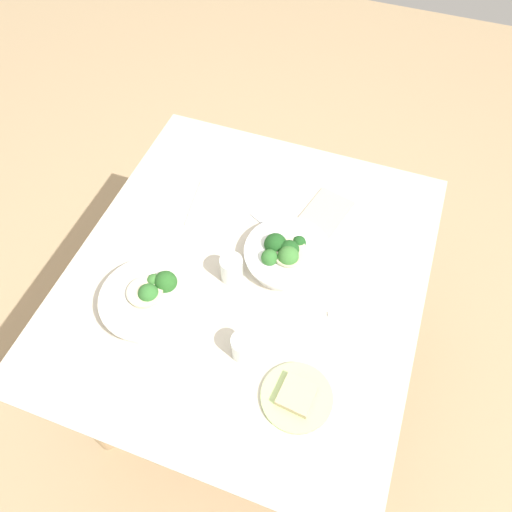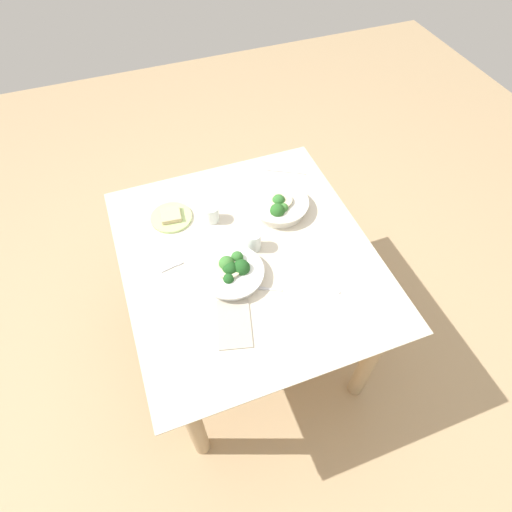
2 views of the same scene
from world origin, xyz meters
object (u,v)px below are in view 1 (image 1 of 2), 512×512
at_px(broccoli_bowl_far, 286,254).
at_px(water_glass_side, 244,347).
at_px(bread_side_plate, 297,396).
at_px(fork_by_near_bowl, 262,223).
at_px(table_knife_left, 195,201).
at_px(water_glass_center, 232,269).
at_px(napkin_folded_upper, 323,215).
at_px(table_knife_right, 67,360).
at_px(broccoli_bowl_near, 150,299).
at_px(fork_by_far_bowl, 343,316).

distance_m(broccoli_bowl_far, water_glass_side, 0.32).
distance_m(broccoli_bowl_far, bread_side_plate, 0.42).
height_order(fork_by_near_bowl, table_knife_left, same).
xyz_separation_m(bread_side_plate, water_glass_side, (-0.07, -0.17, 0.03)).
relative_size(water_glass_center, napkin_folded_upper, 0.42).
bearing_deg(table_knife_left, table_knife_right, 163.55).
relative_size(water_glass_center, fork_by_near_bowl, 0.96).
relative_size(fork_by_near_bowl, napkin_folded_upper, 0.44).
bearing_deg(broccoli_bowl_near, table_knife_left, -174.02).
distance_m(bread_side_plate, water_glass_side, 0.18).
bearing_deg(table_knife_left, napkin_folded_upper, -86.09).
distance_m(water_glass_side, table_knife_right, 0.46).
distance_m(bread_side_plate, fork_by_near_bowl, 0.56).
bearing_deg(broccoli_bowl_near, fork_by_far_bowl, 105.69).
bearing_deg(table_knife_left, bread_side_plate, -143.24).
xyz_separation_m(bread_side_plate, fork_by_near_bowl, (-0.50, -0.27, -0.01)).
bearing_deg(bread_side_plate, fork_by_near_bowl, -151.77).
height_order(fork_by_near_bowl, table_knife_right, same).
xyz_separation_m(broccoli_bowl_far, bread_side_plate, (0.39, 0.15, -0.02)).
bearing_deg(broccoli_bowl_near, bread_side_plate, 75.73).
bearing_deg(broccoli_bowl_near, napkin_folded_upper, 142.33).
height_order(water_glass_side, fork_by_near_bowl, water_glass_side).
relative_size(bread_side_plate, water_glass_side, 2.39).
height_order(bread_side_plate, table_knife_left, bread_side_plate).
distance_m(bread_side_plate, water_glass_center, 0.40).
distance_m(water_glass_center, water_glass_side, 0.24).
relative_size(table_knife_left, table_knife_right, 1.08).
height_order(bread_side_plate, water_glass_center, water_glass_center).
height_order(broccoli_bowl_far, fork_by_near_bowl, broccoli_bowl_far).
xyz_separation_m(broccoli_bowl_near, fork_by_far_bowl, (-0.14, 0.52, -0.03)).
relative_size(broccoli_bowl_near, bread_side_plate, 1.46).
bearing_deg(broccoli_bowl_near, water_glass_center, 132.11).
relative_size(broccoli_bowl_near, fork_by_near_bowl, 2.95).
height_order(water_glass_side, table_knife_left, water_glass_side).
height_order(bread_side_plate, water_glass_side, water_glass_side).
height_order(broccoli_bowl_near, fork_by_far_bowl, broccoli_bowl_near).
xyz_separation_m(broccoli_bowl_far, fork_by_near_bowl, (-0.11, -0.11, -0.03)).
xyz_separation_m(fork_by_near_bowl, napkin_folded_upper, (-0.10, 0.17, 0.00)).
xyz_separation_m(bread_side_plate, water_glass_center, (-0.28, -0.28, 0.03)).
height_order(fork_by_far_bowl, table_knife_left, same).
relative_size(table_knife_right, napkin_folded_upper, 0.93).
relative_size(broccoli_bowl_near, fork_by_far_bowl, 2.75).
height_order(fork_by_near_bowl, napkin_folded_upper, napkin_folded_upper).
distance_m(fork_by_near_bowl, table_knife_left, 0.24).
bearing_deg(broccoli_bowl_far, table_knife_left, -108.75).
distance_m(fork_by_near_bowl, napkin_folded_upper, 0.20).
xyz_separation_m(bread_side_plate, fork_by_far_bowl, (-0.26, 0.05, -0.01)).
bearing_deg(fork_by_far_bowl, broccoli_bowl_near, 4.06).
bearing_deg(water_glass_center, water_glass_side, 28.81).
xyz_separation_m(fork_by_far_bowl, fork_by_near_bowl, (-0.23, -0.32, 0.00)).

